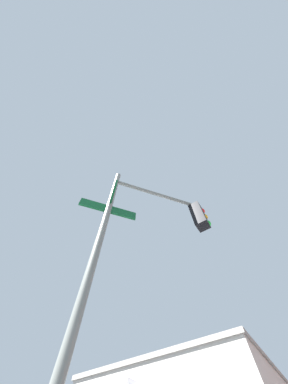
{
  "coord_description": "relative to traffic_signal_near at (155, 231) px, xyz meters",
  "views": [
    {
      "loc": [
        -5.2,
        -8.73,
        1.69
      ],
      "look_at": [
        -6.33,
        -7.09,
        5.18
      ],
      "focal_mm": 17.03,
      "sensor_mm": 36.0,
      "label": 1
    }
  ],
  "objects": [
    {
      "name": "traffic_signal_near",
      "position": [
        0.0,
        0.0,
        0.0
      ],
      "size": [
        1.88,
        2.41,
        6.16
      ],
      "color": "slate",
      "rests_on": "ground_plane"
    }
  ]
}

